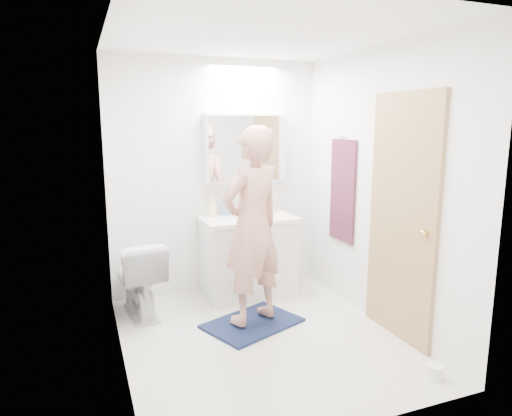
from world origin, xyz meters
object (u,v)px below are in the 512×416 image
person (252,226)px  soap_bottle_b (226,206)px  medicine_cabinet (246,148)px  toothbrush_cup (263,208)px  soap_bottle_a (212,207)px  vanity_cabinet (248,258)px  toilet (139,277)px  toilet_paper_roll (435,372)px

person → soap_bottle_b: 0.89m
medicine_cabinet → toothbrush_cup: medicine_cabinet is taller
soap_bottle_a → toothbrush_cup: (0.56, 0.01, -0.05)m
vanity_cabinet → soap_bottle_b: bearing=134.5°
toilet → soap_bottle_a: soap_bottle_a is taller
soap_bottle_b → toilet_paper_roll: bearing=-68.8°
medicine_cabinet → soap_bottle_a: (-0.39, -0.06, -0.58)m
toilet → soap_bottle_b: bearing=-168.7°
person → soap_bottle_b: size_ratio=8.86×
soap_bottle_b → toothbrush_cup: soap_bottle_b is taller
vanity_cabinet → medicine_cabinet: (0.06, 0.21, 1.11)m
soap_bottle_b → toothbrush_cup: bearing=-2.8°
vanity_cabinet → toothbrush_cup: toothbrush_cup is taller
toilet_paper_roll → person: bearing=124.7°
person → toilet_paper_roll: person is taller
medicine_cabinet → soap_bottle_a: bearing=-171.2°
vanity_cabinet → toilet_paper_roll: (0.66, -1.98, -0.34)m
toothbrush_cup → medicine_cabinet: bearing=163.8°
vanity_cabinet → soap_bottle_a: 0.65m
soap_bottle_b → vanity_cabinet: bearing=-45.5°
toilet → medicine_cabinet: bearing=-170.7°
toothbrush_cup → toilet_paper_roll: bearing=-78.6°
toilet → soap_bottle_a: 1.00m
toothbrush_cup → toilet_paper_roll: 2.33m
vanity_cabinet → toilet_paper_roll: bearing=-71.6°
toothbrush_cup → toilet_paper_roll: (0.43, -2.14, -0.82)m
medicine_cabinet → soap_bottle_b: size_ratio=4.62×
medicine_cabinet → person: medicine_cabinet is taller
soap_bottle_b → person: bearing=-92.9°
soap_bottle_a → soap_bottle_b: bearing=11.0°
soap_bottle_a → toothbrush_cup: size_ratio=1.99×
toilet → toilet_paper_roll: toilet is taller
medicine_cabinet → person: size_ratio=0.52×
person → soap_bottle_a: size_ratio=8.20×
vanity_cabinet → person: bearing=-107.5°
medicine_cabinet → toilet_paper_roll: medicine_cabinet is taller
medicine_cabinet → toothbrush_cup: bearing=-16.2°
soap_bottle_a → toilet: bearing=-161.3°
vanity_cabinet → toothbrush_cup: bearing=34.9°
toilet_paper_roll → toothbrush_cup: bearing=101.4°
toilet_paper_roll → medicine_cabinet: bearing=105.4°
soap_bottle_b → toothbrush_cup: (0.41, -0.02, -0.05)m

